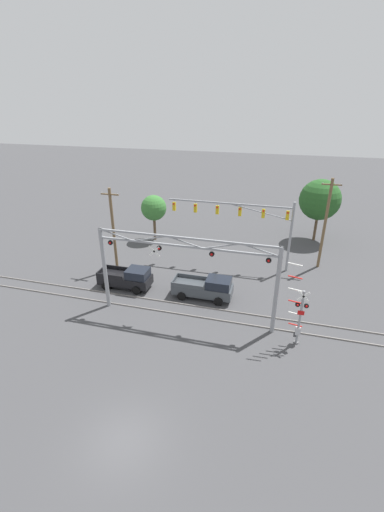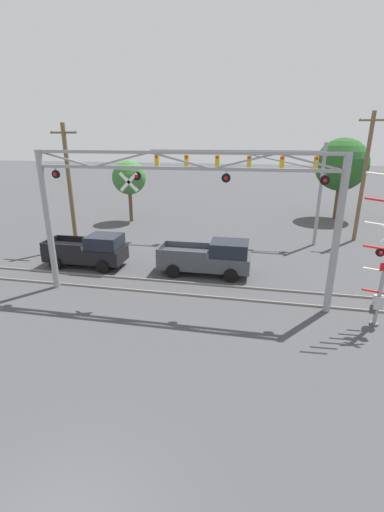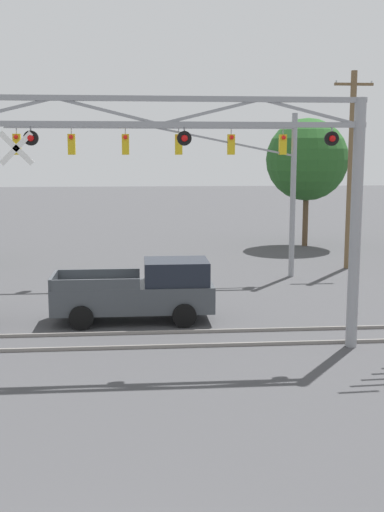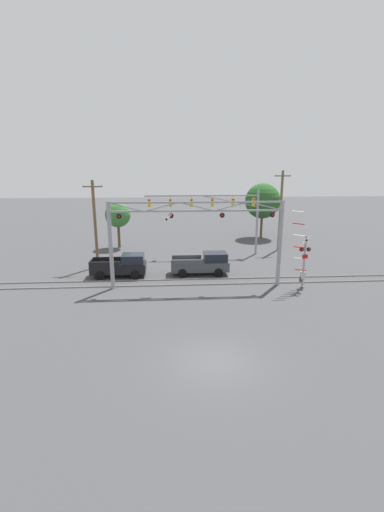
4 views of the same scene
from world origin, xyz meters
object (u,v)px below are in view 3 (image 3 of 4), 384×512
traffic_signal_span (207,160)px  background_tree_far_left_verge (307,160)px  crossing_gantry (109,189)px  utility_pole_right (351,168)px  pickup_truck_lead (142,291)px

traffic_signal_span → background_tree_far_left_verge: 11.50m
crossing_gantry → utility_pole_right: 16.16m
traffic_signal_span → pickup_truck_lead: traffic_signal_span is taller
crossing_gantry → traffic_signal_span: 11.05m
pickup_truck_lead → background_tree_far_left_verge: background_tree_far_left_verge is taller
background_tree_far_left_verge → crossing_gantry: bearing=-118.2°
crossing_gantry → traffic_signal_span: size_ratio=1.11×
traffic_signal_span → pickup_truck_lead: 8.67m
background_tree_far_left_verge → pickup_truck_lead: bearing=-120.7°
crossing_gantry → traffic_signal_span: bearing=70.3°
traffic_signal_span → utility_pole_right: (6.90, 1.79, -0.43)m
traffic_signal_span → pickup_truck_lead: (-2.86, -7.06, -4.14)m
crossing_gantry → utility_pole_right: (10.61, 12.18, 0.24)m
utility_pole_right → crossing_gantry: bearing=-131.1°
pickup_truck_lead → utility_pole_right: size_ratio=0.57×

